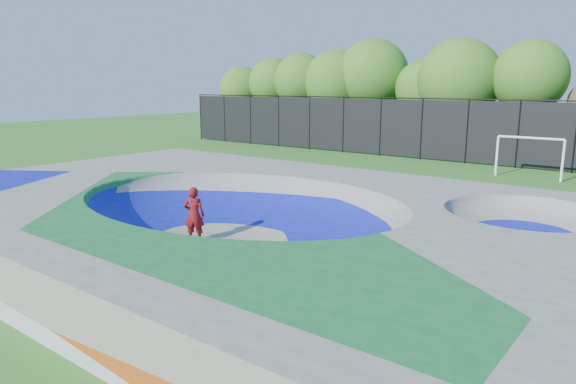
# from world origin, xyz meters

# --- Properties ---
(ground) EXTENTS (120.00, 120.00, 0.00)m
(ground) POSITION_xyz_m (0.00, 0.00, 0.00)
(ground) COLOR #2A641C
(ground) RESTS_ON ground
(skate_deck) EXTENTS (22.00, 14.00, 1.50)m
(skate_deck) POSITION_xyz_m (0.00, 0.00, 0.75)
(skate_deck) COLOR gray
(skate_deck) RESTS_ON ground
(skater) EXTENTS (0.78, 0.70, 1.78)m
(skater) POSITION_xyz_m (-1.18, -0.75, 0.89)
(skater) COLOR red
(skater) RESTS_ON ground
(skateboard) EXTENTS (0.81, 0.50, 0.05)m
(skateboard) POSITION_xyz_m (-1.18, -0.75, 0.03)
(skateboard) COLOR black
(skateboard) RESTS_ON ground
(soccer_goal) EXTENTS (3.35, 0.12, 2.21)m
(soccer_goal) POSITION_xyz_m (4.41, 17.64, 1.54)
(soccer_goal) COLOR white
(soccer_goal) RESTS_ON ground
(fence) EXTENTS (48.09, 0.09, 4.04)m
(fence) POSITION_xyz_m (0.00, 21.00, 2.10)
(fence) COLOR black
(fence) RESTS_ON ground
(treeline) EXTENTS (51.96, 6.93, 8.54)m
(treeline) POSITION_xyz_m (-0.21, 26.07, 5.11)
(treeline) COLOR #4A3A25
(treeline) RESTS_ON ground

